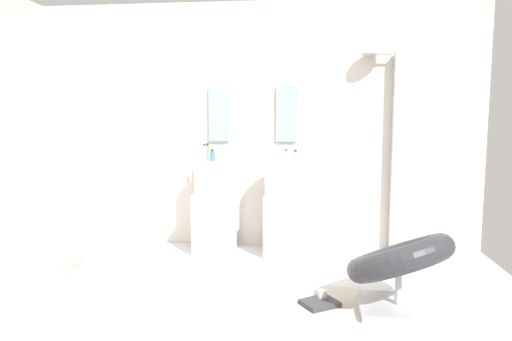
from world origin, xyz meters
The scene contains 17 objects.
ground_plane centered at (0.00, 0.00, -0.02)m, with size 4.80×3.60×0.04m, color silver.
rear_partition centered at (0.00, 1.65, 1.30)m, with size 4.80×0.10×2.60m, color beige.
pedestal_sink_left centered at (-0.36, 1.28, 0.47)m, with size 0.40×0.40×1.04m.
pedestal_sink_right centered at (0.36, 1.28, 0.47)m, with size 0.40×0.40×1.04m.
vanity_mirror_left centered at (-0.36, 1.58, 1.43)m, with size 0.22×0.03×0.58m, color #8C9EA8.
vanity_mirror_right centered at (0.36, 1.58, 1.43)m, with size 0.22×0.03×0.58m, color #8C9EA8.
shower_column centered at (1.50, 1.53, 1.08)m, with size 0.49×0.24×2.05m.
lounge_chair centered at (1.25, -0.03, 0.35)m, with size 1.10×1.10×0.65m.
towel_rack centered at (-1.29, 0.34, 0.63)m, with size 0.37×0.22×0.95m.
area_rug centered at (0.50, 0.02, 0.01)m, with size 1.06×0.78×0.01m, color beige.
magazine_charcoal centered at (0.69, 0.00, 0.03)m, with size 0.25×0.21×0.03m, color #38383D.
coffee_mug centered at (0.71, 0.07, 0.05)m, with size 0.07×0.07×0.09m, color white.
soap_bottle_green centered at (-0.44, 1.34, 1.03)m, with size 0.05×0.05×0.19m.
soap_bottle_grey centered at (0.47, 1.32, 1.00)m, with size 0.05×0.05×0.14m.
soap_bottle_blue centered at (-0.40, 1.41, 1.00)m, with size 0.05×0.05×0.13m.
soap_bottle_clear centered at (0.37, 1.41, 1.00)m, with size 0.04×0.04×0.13m.
soap_bottle_white centered at (-0.46, 1.28, 1.03)m, with size 0.04×0.04×0.19m.
Camera 1 is at (0.57, -3.33, 1.41)m, focal length 32.47 mm.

